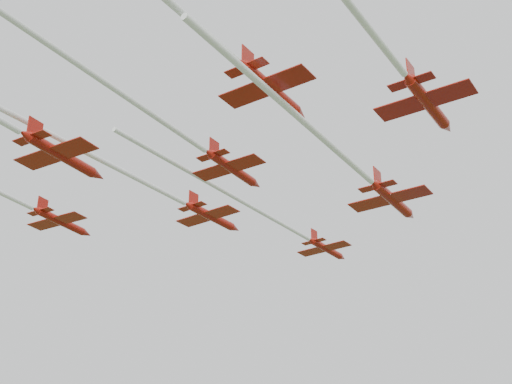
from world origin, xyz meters
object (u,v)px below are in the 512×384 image
at_px(jet_lead, 284,225).
at_px(jet_row2_left, 168,195).
at_px(jet_row3_mid, 183,135).
at_px(jet_row3_right, 387,52).
at_px(jet_row2_right, 359,170).

relative_size(jet_lead, jet_row2_left, 1.05).
xyz_separation_m(jet_row2_left, jet_row3_mid, (12.25, -15.40, -2.50)).
bearing_deg(jet_row2_left, jet_lead, 51.66).
height_order(jet_lead, jet_row2_left, jet_row2_left).
bearing_deg(jet_row3_right, jet_row2_right, 123.20).
relative_size(jet_row2_left, jet_row3_right, 0.92).
bearing_deg(jet_lead, jet_row2_right, -30.48).
relative_size(jet_lead, jet_row3_mid, 1.09).
bearing_deg(jet_row2_right, jet_lead, 146.57).
distance_m(jet_row2_right, jet_row3_mid, 19.69).
height_order(jet_row2_left, jet_row2_right, jet_row2_left).
bearing_deg(jet_row3_mid, jet_lead, 97.77).
bearing_deg(jet_row2_right, jet_row3_right, -56.63).
height_order(jet_row2_right, jet_row3_mid, jet_row3_mid).
xyz_separation_m(jet_lead, jet_row2_right, (14.78, -12.06, -0.96)).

